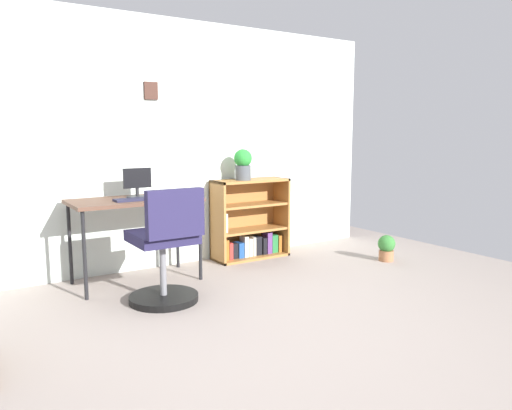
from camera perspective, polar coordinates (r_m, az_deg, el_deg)
ground_plane at (r=3.03m, az=2.03°, el=-16.34°), size 6.24×6.24×0.00m
wall_back at (r=4.68m, az=-13.29°, el=6.72°), size 5.20×0.12×2.30m
desk at (r=4.27m, az=-13.76°, el=-0.08°), size 1.05×0.55×0.72m
monitor at (r=4.32m, az=-13.48°, el=2.37°), size 0.24×0.18×0.25m
keyboard at (r=4.16m, az=-13.34°, el=0.66°), size 0.39×0.13×0.02m
office_chair at (r=3.72m, az=-10.32°, el=-5.49°), size 0.52×0.55×0.88m
bookshelf_low at (r=5.04m, az=-0.89°, el=-2.18°), size 0.78×0.30×0.80m
potted_plant_on_shelf at (r=4.88m, az=-1.51°, el=4.77°), size 0.18×0.18×0.30m
potted_plant_floor at (r=5.10m, az=14.75°, el=-4.72°), size 0.17×0.17×0.26m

